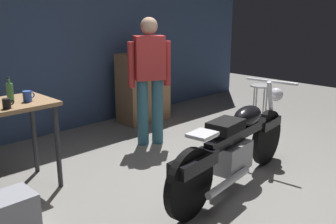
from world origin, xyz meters
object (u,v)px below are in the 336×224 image
person_standing (150,76)px  shop_stool (260,94)px  motorcycle (236,145)px  mug_black_matte (7,104)px  storage_bin (6,216)px  bottle (10,92)px  wooden_dresser (143,88)px  mug_blue_enamel (27,96)px

person_standing → shop_stool: 1.91m
motorcycle → mug_black_matte: size_ratio=20.89×
motorcycle → mug_black_matte: bearing=136.3°
storage_bin → bottle: size_ratio=1.83×
motorcycle → wooden_dresser: 2.60m
shop_stool → mug_black_matte: mug_black_matte is taller
bottle → storage_bin: bearing=-119.8°
person_standing → mug_blue_enamel: 1.71m
mug_blue_enamel → storage_bin: bearing=-130.2°
person_standing → wooden_dresser: bearing=-98.4°
bottle → person_standing: bearing=1.2°
shop_stool → bottle: (-3.60, 0.54, 0.50)m
motorcycle → mug_black_matte: 2.20m
shop_stool → mug_black_matte: 3.77m
mug_black_matte → bottle: bottle is taller
mug_black_matte → bottle: 0.27m
person_standing → motorcycle: bearing=109.1°
shop_stool → storage_bin: size_ratio=1.45×
person_standing → mug_black_matte: size_ratio=15.99×
wooden_dresser → person_standing: bearing=-126.4°
wooden_dresser → bottle: size_ratio=4.56×
motorcycle → bottle: bottle is taller
person_standing → mug_blue_enamel: person_standing is taller
shop_stool → motorcycle: bearing=-154.1°
motorcycle → person_standing: person_standing is taller
storage_bin → bottle: bottle is taller
mug_blue_enamel → mug_black_matte: size_ratio=1.11×
bottle → mug_black_matte: bearing=-119.3°
motorcycle → shop_stool: (2.01, 0.98, 0.05)m
shop_stool → storage_bin: bearing=-176.9°
bottle → mug_blue_enamel: bearing=-40.9°
wooden_dresser → storage_bin: bearing=-150.0°
mug_blue_enamel → mug_black_matte: 0.28m
wooden_dresser → mug_blue_enamel: bearing=-156.5°
wooden_dresser → storage_bin: 3.39m
motorcycle → bottle: (-1.58, 1.52, 0.55)m
motorcycle → shop_stool: bearing=19.0°
mug_blue_enamel → wooden_dresser: bearing=23.5°
person_standing → bottle: 1.83m
shop_stool → wooden_dresser: (-1.12, 1.47, 0.05)m
shop_stool → wooden_dresser: wooden_dresser is taller
bottle → motorcycle: bearing=-43.8°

